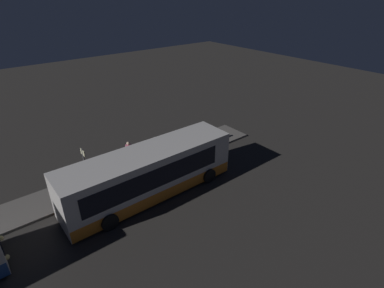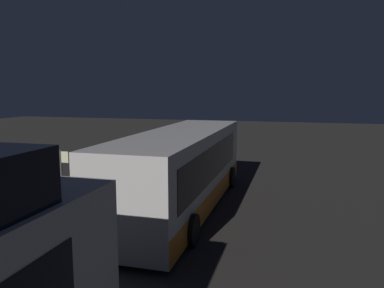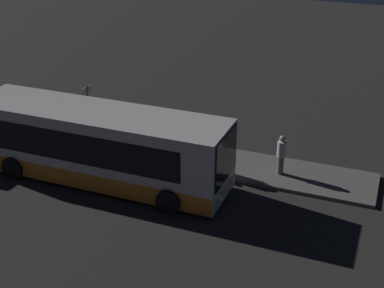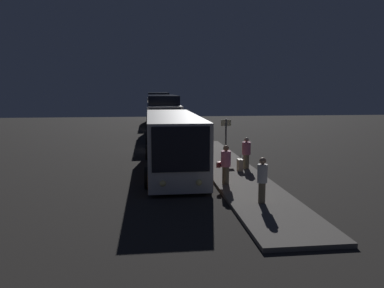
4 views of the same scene
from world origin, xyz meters
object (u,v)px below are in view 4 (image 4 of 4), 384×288
(bus_lead, at_px, (172,143))
(passenger_boarding, at_px, (246,152))
(passenger_with_bags, at_px, (262,178))
(bus_second, at_px, (162,119))
(bus_third, at_px, (158,110))
(passenger_waiting, at_px, (226,163))
(sign_post, at_px, (226,134))
(suitcase, at_px, (240,165))

(bus_lead, height_order, passenger_boarding, bus_lead)
(bus_lead, xyz_separation_m, passenger_boarding, (0.69, 3.73, -0.44))
(bus_lead, relative_size, passenger_with_bags, 6.35)
(bus_second, distance_m, bus_third, 13.82)
(passenger_boarding, height_order, passenger_waiting, passenger_waiting)
(passenger_waiting, xyz_separation_m, sign_post, (-6.17, 1.30, 0.52))
(bus_second, relative_size, sign_post, 4.83)
(passenger_waiting, relative_size, suitcase, 2.02)
(passenger_boarding, relative_size, suitcase, 1.94)
(bus_second, distance_m, passenger_boarding, 14.40)
(bus_second, xyz_separation_m, bus_third, (-13.82, 0.00, 0.07))
(bus_third, relative_size, sign_post, 4.54)
(bus_third, xyz_separation_m, passenger_with_bags, (33.57, 2.75, -0.70))
(sign_post, bearing_deg, passenger_waiting, -11.87)
(passenger_with_bags, bearing_deg, bus_second, 109.77)
(bus_lead, xyz_separation_m, passenger_waiting, (3.71, 2.03, -0.39))
(bus_third, height_order, passenger_boarding, bus_third)
(bus_second, bearing_deg, passenger_boarding, 15.04)
(passenger_with_bags, bearing_deg, suitcase, 96.15)
(bus_second, bearing_deg, bus_third, 180.00)
(passenger_with_bags, height_order, suitcase, passenger_with_bags)
(bus_second, height_order, passenger_with_bags, bus_second)
(suitcase, bearing_deg, passenger_boarding, 139.57)
(bus_third, xyz_separation_m, passenger_waiting, (30.72, 2.03, -0.71))
(suitcase, bearing_deg, bus_second, -167.18)
(bus_second, distance_m, passenger_with_bags, 19.96)
(passenger_with_bags, xyz_separation_m, suitcase, (-5.34, 0.53, -0.60))
(passenger_waiting, bearing_deg, bus_third, 41.58)
(passenger_waiting, bearing_deg, bus_second, 44.64)
(bus_lead, relative_size, suitcase, 12.67)
(bus_lead, distance_m, passenger_boarding, 3.82)
(bus_second, relative_size, passenger_waiting, 6.68)
(bus_second, xyz_separation_m, passenger_waiting, (16.90, 2.03, -0.64))
(passenger_waiting, height_order, passenger_with_bags, passenger_waiting)
(bus_lead, distance_m, passenger_with_bags, 7.12)
(bus_lead, xyz_separation_m, suitcase, (1.22, 3.28, -0.98))
(suitcase, height_order, sign_post, sign_post)
(passenger_with_bags, bearing_deg, bus_lead, 124.58)
(bus_lead, distance_m, passenger_waiting, 4.24)
(suitcase, relative_size, sign_post, 0.36)
(bus_third, bearing_deg, passenger_waiting, 3.77)
(bus_third, distance_m, passenger_boarding, 27.96)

